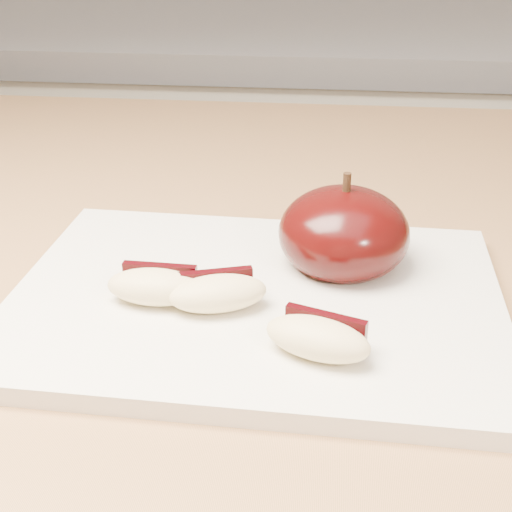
# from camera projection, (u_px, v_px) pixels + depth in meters

# --- Properties ---
(back_cabinet) EXTENTS (2.40, 0.62, 0.94)m
(back_cabinet) POSITION_uv_depth(u_px,v_px,m) (326.00, 270.00, 1.38)
(back_cabinet) COLOR silver
(back_cabinet) RESTS_ON ground
(cutting_board) EXTENTS (0.30, 0.23, 0.01)m
(cutting_board) POSITION_uv_depth(u_px,v_px,m) (256.00, 301.00, 0.43)
(cutting_board) COLOR silver
(cutting_board) RESTS_ON island_counter
(apple_half) EXTENTS (0.10, 0.10, 0.07)m
(apple_half) POSITION_uv_depth(u_px,v_px,m) (344.00, 233.00, 0.46)
(apple_half) COLOR black
(apple_half) RESTS_ON cutting_board
(apple_wedge_a) EXTENTS (0.06, 0.03, 0.02)m
(apple_wedge_a) POSITION_uv_depth(u_px,v_px,m) (156.00, 286.00, 0.42)
(apple_wedge_a) COLOR beige
(apple_wedge_a) RESTS_ON cutting_board
(apple_wedge_b) EXTENTS (0.06, 0.04, 0.02)m
(apple_wedge_b) POSITION_uv_depth(u_px,v_px,m) (218.00, 292.00, 0.41)
(apple_wedge_b) COLOR beige
(apple_wedge_b) RESTS_ON cutting_board
(apple_wedge_c) EXTENTS (0.06, 0.04, 0.02)m
(apple_wedge_c) POSITION_uv_depth(u_px,v_px,m) (318.00, 337.00, 0.37)
(apple_wedge_c) COLOR beige
(apple_wedge_c) RESTS_ON cutting_board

